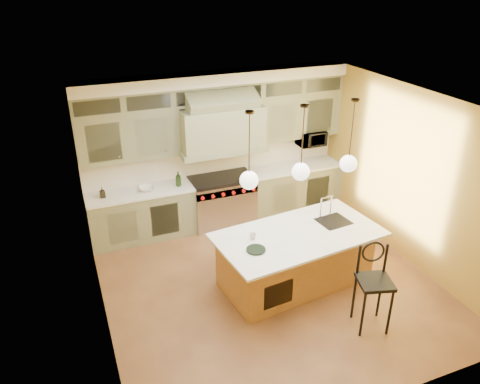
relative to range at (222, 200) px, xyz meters
name	(u,v)px	position (x,y,z in m)	size (l,w,h in m)	color
floor	(268,283)	(0.00, -2.14, -0.49)	(5.00, 5.00, 0.00)	brown
ceiling	(274,105)	(0.00, -2.14, 2.41)	(5.00, 5.00, 0.00)	white
wall_back	(215,147)	(0.00, 0.36, 0.96)	(5.00, 5.00, 0.00)	#AE892F
wall_front	(377,307)	(0.00, -4.64, 0.96)	(5.00, 5.00, 0.00)	#AE892F
wall_left	(94,236)	(-2.50, -2.14, 0.96)	(5.00, 5.00, 0.00)	#AE892F
wall_right	(409,176)	(2.50, -2.14, 0.96)	(5.00, 5.00, 0.00)	#AE892F
back_cabinetry	(220,152)	(0.00, 0.09, 0.94)	(5.00, 0.77, 2.90)	#747A5A
range	(222,200)	(0.00, 0.00, 0.00)	(1.20, 0.74, 0.96)	silver
kitchen_island	(296,257)	(0.41, -2.25, -0.01)	(2.63, 1.58, 1.35)	#9B6137
counter_stool	(374,282)	(0.91, -3.51, 0.24)	(0.55, 0.55, 1.26)	black
microwave	(311,138)	(1.95, 0.11, 0.96)	(0.54, 0.37, 0.30)	black
oil_bottle_a	(178,179)	(-0.84, -0.03, 0.59)	(0.11, 0.11, 0.28)	black
oil_bottle_b	(102,193)	(-2.19, 0.01, 0.55)	(0.08, 0.09, 0.18)	black
fruit_bowl	(147,188)	(-1.42, 0.01, 0.49)	(0.28, 0.28, 0.07)	white
cup	(253,236)	(-0.30, -2.19, 0.48)	(0.10, 0.10, 0.09)	silver
pendant_left	(249,178)	(-0.40, -2.25, 1.46)	(0.26, 0.26, 1.11)	#2D2319
pendant_center	(301,170)	(0.40, -2.25, 1.46)	(0.26, 0.26, 1.11)	#2D2319
pendant_right	(349,162)	(1.20, -2.25, 1.46)	(0.26, 0.26, 1.11)	#2D2319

